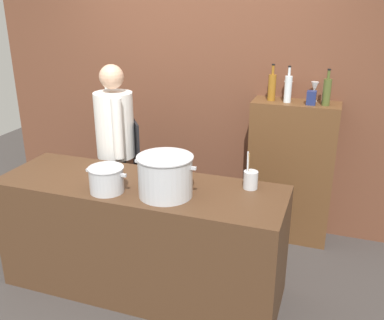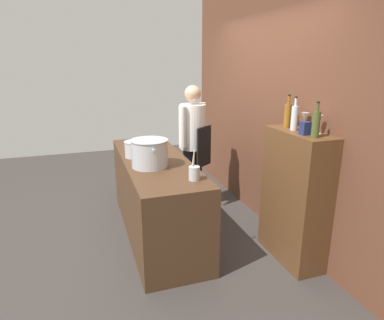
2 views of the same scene
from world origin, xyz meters
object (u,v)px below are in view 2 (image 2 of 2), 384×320
(wine_glass_wide, at_px, (319,121))
(wine_bottle_olive, at_px, (316,124))
(stockpot_small, at_px, (135,149))
(wine_bottle_amber, at_px, (288,115))
(spice_tin_navy, at_px, (305,128))
(wine_glass_short, at_px, (305,117))
(chef, at_px, (193,139))
(stockpot_large, at_px, (150,153))
(wine_bottle_clear, at_px, (294,117))
(utensil_crock, at_px, (194,173))

(wine_glass_wide, bearing_deg, wine_bottle_olive, -47.28)
(stockpot_small, relative_size, wine_glass_wide, 1.82)
(wine_bottle_amber, bearing_deg, stockpot_small, -123.35)
(wine_bottle_amber, bearing_deg, spice_tin_navy, -7.30)
(wine_glass_short, distance_m, wine_glass_wide, 0.23)
(wine_bottle_olive, bearing_deg, stockpot_small, -135.58)
(chef, relative_size, stockpot_large, 3.72)
(wine_bottle_amber, distance_m, wine_bottle_clear, 0.14)
(utensil_crock, xyz_separation_m, spice_tin_navy, (0.30, 0.94, 0.42))
(spice_tin_navy, bearing_deg, wine_glass_wide, 85.68)
(spice_tin_navy, bearing_deg, stockpot_small, -133.29)
(wine_bottle_olive, relative_size, wine_bottle_clear, 0.98)
(stockpot_small, height_order, wine_bottle_amber, wine_bottle_amber)
(wine_glass_wide, xyz_separation_m, spice_tin_navy, (-0.01, -0.13, -0.06))
(wine_bottle_clear, bearing_deg, chef, -159.29)
(chef, height_order, wine_glass_short, chef)
(chef, xyz_separation_m, wine_glass_short, (1.40, 0.66, 0.48))
(wine_bottle_olive, bearing_deg, wine_glass_short, 158.45)
(stockpot_large, xyz_separation_m, wine_glass_wide, (0.84, 1.38, 0.40))
(wine_bottle_clear, bearing_deg, stockpot_large, -116.41)
(stockpot_small, bearing_deg, wine_glass_wide, 49.21)
(stockpot_large, relative_size, wine_glass_short, 2.80)
(wine_bottle_olive, relative_size, wine_glass_wide, 1.79)
(wine_glass_wide, distance_m, spice_tin_navy, 0.15)
(utensil_crock, bearing_deg, wine_glass_short, 85.53)
(wine_bottle_amber, xyz_separation_m, wine_glass_wide, (0.36, 0.09, -0.00))
(spice_tin_navy, bearing_deg, wine_bottle_amber, 172.70)
(utensil_crock, relative_size, wine_bottle_olive, 0.89)
(stockpot_large, bearing_deg, wine_glass_short, 66.19)
(stockpot_large, distance_m, stockpot_small, 0.43)
(chef, distance_m, wine_glass_wide, 1.82)
(utensil_crock, bearing_deg, wine_bottle_amber, 92.49)
(stockpot_large, relative_size, wine_bottle_olive, 1.45)
(wine_bottle_olive, xyz_separation_m, wine_glass_short, (-0.34, 0.13, -0.00))
(wine_bottle_clear, bearing_deg, wine_bottle_olive, -1.63)
(wine_glass_wide, height_order, spice_tin_navy, wine_glass_wide)
(stockpot_small, xyz_separation_m, utensil_crock, (0.94, 0.39, -0.02))
(wine_bottle_clear, xyz_separation_m, wine_glass_short, (-0.02, 0.12, -0.01))
(chef, height_order, spice_tin_navy, chef)
(wine_glass_short, bearing_deg, spice_tin_navy, -34.14)
(chef, height_order, utensil_crock, chef)
(stockpot_small, bearing_deg, wine_bottle_olive, 44.42)
(stockpot_small, bearing_deg, chef, 114.39)
(wine_bottle_amber, height_order, wine_glass_wide, wine_bottle_amber)
(wine_glass_wide, bearing_deg, stockpot_large, -121.51)
(chef, distance_m, spice_tin_navy, 1.75)
(chef, height_order, stockpot_large, chef)
(stockpot_large, xyz_separation_m, stockpot_small, (-0.41, -0.08, -0.05))
(wine_bottle_clear, distance_m, wine_glass_short, 0.13)
(chef, height_order, wine_glass_wide, chef)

